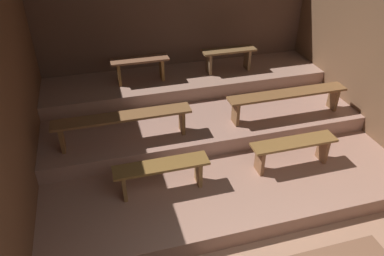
{
  "coord_description": "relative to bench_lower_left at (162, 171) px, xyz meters",
  "views": [
    {
      "loc": [
        -1.55,
        -1.45,
        3.61
      ],
      "look_at": [
        -0.29,
        3.04,
        0.57
      ],
      "focal_mm": 34.49,
      "sensor_mm": 36.0,
      "label": 1
    }
  ],
  "objects": [
    {
      "name": "bench_lower_left",
      "position": [
        0.0,
        0.0,
        0.0
      ],
      "size": [
        1.23,
        0.28,
        0.42
      ],
      "color": "brown",
      "rests_on": "platform_lower"
    },
    {
      "name": "bench_upper_right",
      "position": [
        1.76,
        2.32,
        0.48
      ],
      "size": [
        0.99,
        0.28,
        0.42
      ],
      "color": "brown",
      "rests_on": "platform_upper"
    },
    {
      "name": "bench_middle_right",
      "position": [
        2.24,
        0.93,
        0.27
      ],
      "size": [
        1.97,
        0.28,
        0.42
      ],
      "color": "brown",
      "rests_on": "platform_middle"
    },
    {
      "name": "platform_middle",
      "position": [
        0.94,
        1.71,
        -0.2
      ],
      "size": [
        5.07,
        2.4,
        0.24
      ],
      "primitive_type": "cube",
      "color": "tan",
      "rests_on": "platform_lower"
    },
    {
      "name": "bench_upper_left",
      "position": [
        0.12,
        2.32,
        0.48
      ],
      "size": [
        0.99,
        0.28,
        0.42
      ],
      "color": "brown",
      "rests_on": "platform_upper"
    },
    {
      "name": "platform_upper",
      "position": [
        0.94,
        2.35,
        0.05
      ],
      "size": [
        5.07,
        1.13,
        0.24
      ],
      "primitive_type": "cube",
      "color": "tan",
      "rests_on": "platform_middle"
    },
    {
      "name": "bench_lower_right",
      "position": [
        1.88,
        0.0,
        0.0
      ],
      "size": [
        1.23,
        0.28,
        0.42
      ],
      "color": "brown",
      "rests_on": "platform_lower"
    },
    {
      "name": "wall_left",
      "position": [
        -1.62,
        0.37,
        0.75
      ],
      "size": [
        0.06,
        5.89,
        2.63
      ],
      "primitive_type": "cube",
      "color": "brown",
      "rests_on": "ground"
    },
    {
      "name": "wall_back",
      "position": [
        0.94,
        2.94,
        0.75
      ],
      "size": [
        5.87,
        0.06,
        2.63
      ],
      "primitive_type": "cube",
      "color": "brown",
      "rests_on": "ground"
    },
    {
      "name": "platform_lower",
      "position": [
        0.94,
        0.98,
        -0.44
      ],
      "size": [
        5.07,
        3.88,
        0.24
      ],
      "primitive_type": "cube",
      "color": "#A47764",
      "rests_on": "ground"
    },
    {
      "name": "bench_middle_left",
      "position": [
        -0.36,
        0.93,
        0.27
      ],
      "size": [
        1.97,
        0.28,
        0.42
      ],
      "color": "brown",
      "rests_on": "platform_middle"
    },
    {
      "name": "ground",
      "position": [
        0.94,
        0.37,
        -0.6
      ],
      "size": [
        5.87,
        5.89,
        0.08
      ],
      "primitive_type": "cube",
      "color": "#A97B61"
    }
  ]
}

